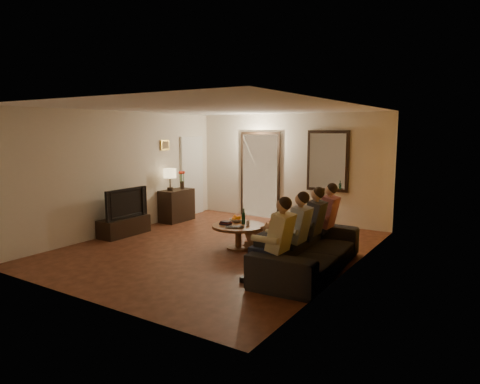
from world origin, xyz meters
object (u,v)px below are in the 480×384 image
Objects in this scene: tv_stand at (124,226)px; dog at (258,235)px; table_lamp at (170,179)px; laptop at (235,228)px; person_b at (295,237)px; coffee_table at (238,237)px; tv at (123,203)px; bowl at (237,220)px; person_d at (324,222)px; wine_bottle at (243,216)px; sofa at (309,248)px; person_a at (277,246)px; dresser at (177,205)px; person_c at (311,229)px.

dog is (2.97, 0.55, 0.09)m from tv_stand.
table_lamp reaches higher than laptop.
dog is (-1.16, 0.91, -0.32)m from person_b.
dog is 0.57× the size of coffee_table.
laptop is at bearing 160.40° from person_b.
tv_stand is 4.17m from person_b.
person_b reaches higher than coffee_table.
bowl is at bearing -75.04° from tv.
person_d is at bearing 11.47° from tv_stand.
wine_bottle is at bearing -175.55° from dog.
person_b is 2.14× the size of dog.
person_d is (4.13, 0.84, 0.41)m from tv_stand.
table_lamp is 4.55m from sofa.
sofa reaches higher than coffee_table.
person_a is at bearing -30.51° from table_lamp.
tv is at bearing -168.75° from wine_bottle.
tv_stand is 0.94× the size of person_a.
dresser is 4.58m from sofa.
laptop is (-1.43, 0.51, -0.14)m from person_b.
wine_bottle is (-1.48, 1.49, 0.01)m from person_a.
bowl is at bearing 166.54° from person_c.
tv_stand is 4.26m from person_a.
coffee_table is (-1.53, 0.79, -0.38)m from person_b.
dog is 0.45m from wine_bottle.
table_lamp is 4.20m from person_d.
person_b reaches higher than dresser.
sofa is 2.10× the size of person_c.
person_a is 1.80m from person_d.
person_c is (0.00, 0.60, 0.00)m from person_b.
person_a is 2.10m from coffee_table.
person_d reaches higher than wine_bottle.
person_c is 2.14× the size of dog.
person_b is 4.63× the size of bowl.
person_b is at bearing 157.82° from sofa.
dog is at bearing -10.50° from bowl.
dresser is 3.18m from dog.
person_c is 3.87× the size of wine_bottle.
table_lamp is 3.20m from dog.
bowl is (2.42, -0.83, -0.56)m from table_lamp.
person_c is 1.25m from dog.
wine_bottle reaches higher than sofa.
dog reaches higher than bowl.
coffee_table is (2.60, -1.05, -0.82)m from table_lamp.
wine_bottle is at bearing -78.75° from tv.
person_b is 1.20m from person_d.
tv reaches higher than bowl.
bowl is at bearing -173.63° from person_d.
dresser is at bearing 147.28° from person_a.
laptop is at bearing -26.13° from table_lamp.
dog is 1.81× the size of wine_bottle.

